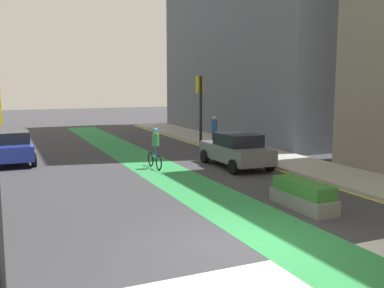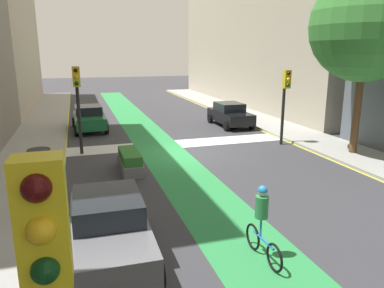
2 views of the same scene
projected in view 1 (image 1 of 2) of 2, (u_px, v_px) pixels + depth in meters
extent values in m
plane|color=#38383D|center=(243.00, 244.00, 10.58)|extent=(120.00, 120.00, 0.00)
cube|color=#2D8C47|center=(286.00, 237.00, 11.07)|extent=(2.40, 60.00, 0.01)
cube|color=silver|center=(294.00, 277.00, 8.76)|extent=(12.00, 1.80, 0.01)
cylinder|color=black|center=(201.00, 113.00, 25.47)|extent=(0.16, 0.16, 4.25)
cube|color=gold|center=(199.00, 84.00, 25.42)|extent=(0.35, 0.28, 0.95)
sphere|color=#3F0A0A|center=(198.00, 79.00, 25.51)|extent=(0.20, 0.20, 0.20)
sphere|color=yellow|center=(198.00, 84.00, 25.55)|extent=(0.20, 0.20, 0.20)
sphere|color=#0C3814|center=(198.00, 90.00, 25.59)|extent=(0.20, 0.20, 0.20)
cube|color=navy|center=(11.00, 149.00, 21.24)|extent=(1.83, 4.21, 0.70)
cube|color=black|center=(11.00, 137.00, 20.97)|extent=(1.62, 2.01, 0.55)
cylinder|color=black|center=(29.00, 151.00, 22.98)|extent=(0.22, 0.64, 0.64)
cylinder|color=black|center=(34.00, 160.00, 20.32)|extent=(0.22, 0.64, 0.64)
cube|color=slate|center=(236.00, 152.00, 20.27)|extent=(1.86, 4.23, 0.70)
cube|color=black|center=(238.00, 140.00, 20.00)|extent=(1.63, 2.02, 0.55)
cylinder|color=black|center=(205.00, 156.00, 21.32)|extent=(0.23, 0.64, 0.64)
cylinder|color=black|center=(237.00, 154.00, 22.01)|extent=(0.23, 0.64, 0.64)
cylinder|color=black|center=(233.00, 167.00, 18.63)|extent=(0.23, 0.64, 0.64)
cylinder|color=black|center=(270.00, 164.00, 19.32)|extent=(0.23, 0.64, 0.64)
torus|color=black|center=(151.00, 159.00, 20.45)|extent=(0.08, 0.68, 0.68)
torus|color=black|center=(159.00, 163.00, 19.51)|extent=(0.08, 0.68, 0.68)
cylinder|color=#2672BF|center=(155.00, 157.00, 19.95)|extent=(0.08, 0.95, 0.06)
cylinder|color=#2672BF|center=(156.00, 151.00, 19.78)|extent=(0.05, 0.05, 0.50)
cylinder|color=#338C4C|center=(156.00, 140.00, 19.71)|extent=(0.32, 0.32, 0.55)
sphere|color=beige|center=(155.00, 131.00, 19.66)|extent=(0.22, 0.22, 0.22)
sphere|color=#268CCC|center=(155.00, 130.00, 19.65)|extent=(0.23, 0.23, 0.23)
cylinder|color=#262638|center=(214.00, 138.00, 26.58)|extent=(0.28, 0.28, 0.80)
cylinder|color=#2659B2|center=(214.00, 126.00, 26.48)|extent=(0.34, 0.34, 0.71)
sphere|color=beige|center=(214.00, 118.00, 26.41)|extent=(0.23, 0.23, 0.23)
cube|color=slate|center=(303.00, 201.00, 13.58)|extent=(0.83, 2.43, 0.45)
cube|color=#33722D|center=(303.00, 188.00, 13.52)|extent=(0.75, 2.19, 0.40)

